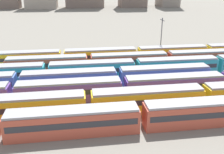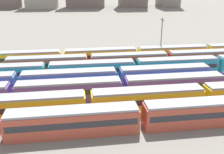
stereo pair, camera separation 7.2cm
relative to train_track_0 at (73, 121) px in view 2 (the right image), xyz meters
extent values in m
plane|color=slate|center=(-7.63, 15.60, -1.90)|extent=(600.00, 600.00, 0.00)
cube|color=#BC4C38|center=(0.00, 0.00, -0.20)|extent=(18.00, 3.00, 3.40)
cube|color=#2D2D33|center=(0.00, 0.00, 0.20)|extent=(17.20, 3.06, 0.90)
cube|color=#939399|center=(0.00, 0.00, 1.67)|extent=(17.60, 2.70, 0.35)
cube|color=#BC4C38|center=(18.90, 0.00, -0.20)|extent=(18.00, 3.00, 3.40)
cube|color=#2D2D33|center=(18.90, 0.00, 0.20)|extent=(17.20, 3.06, 0.90)
cube|color=#939399|center=(18.90, 0.00, 1.67)|extent=(17.60, 2.70, 0.35)
cube|color=yellow|center=(-7.12, 5.20, -0.20)|extent=(18.00, 3.00, 3.40)
cube|color=#2D2D33|center=(-7.12, 5.20, 0.20)|extent=(17.20, 3.06, 0.90)
cube|color=#939399|center=(-7.12, 5.20, 1.67)|extent=(17.60, 2.70, 0.35)
cube|color=yellow|center=(11.78, 5.20, -0.20)|extent=(18.00, 3.00, 3.40)
cube|color=#2D2D33|center=(11.78, 5.20, 0.20)|extent=(17.20, 3.06, 0.90)
cube|color=#939399|center=(11.78, 5.20, 1.67)|extent=(17.60, 2.70, 0.35)
cube|color=#6B429E|center=(-0.71, 10.40, -0.20)|extent=(18.00, 3.00, 3.40)
cube|color=#2D2D33|center=(-0.71, 10.40, 0.20)|extent=(17.20, 3.06, 0.90)
cube|color=#939399|center=(-0.71, 10.40, 1.67)|extent=(17.60, 2.70, 0.35)
cube|color=#6B429E|center=(18.19, 10.40, -0.20)|extent=(18.00, 3.00, 3.40)
cube|color=#2D2D33|center=(18.19, 10.40, 0.20)|extent=(17.20, 3.06, 0.90)
cube|color=#939399|center=(18.19, 10.40, 1.67)|extent=(17.60, 2.70, 0.35)
cube|color=#4C70BC|center=(-0.78, 15.60, -0.20)|extent=(18.00, 3.00, 3.40)
cube|color=#2D2D33|center=(-0.78, 15.60, 0.20)|extent=(17.20, 3.06, 0.90)
cube|color=#939399|center=(-0.78, 15.60, 1.67)|extent=(17.60, 2.70, 0.35)
cube|color=#4C70BC|center=(18.12, 15.60, -0.20)|extent=(18.00, 3.00, 3.40)
cube|color=#2D2D33|center=(18.12, 15.60, 0.20)|extent=(17.20, 3.06, 0.90)
cube|color=#939399|center=(18.12, 15.60, 1.67)|extent=(17.60, 2.70, 0.35)
cube|color=teal|center=(-14.97, 20.80, -0.20)|extent=(18.00, 3.00, 3.40)
cube|color=teal|center=(3.93, 20.80, -0.20)|extent=(18.00, 3.00, 3.40)
cube|color=#2D2D33|center=(3.93, 20.80, 0.20)|extent=(17.20, 3.06, 0.90)
cube|color=#939399|center=(3.93, 20.80, 1.67)|extent=(17.60, 2.70, 0.35)
cube|color=teal|center=(22.83, 20.80, -0.20)|extent=(18.00, 3.00, 3.40)
cube|color=#2D2D33|center=(22.83, 20.80, 0.20)|extent=(17.20, 3.06, 0.90)
cube|color=#939399|center=(22.83, 20.80, 1.67)|extent=(17.60, 2.70, 0.35)
cube|color=#BC4C38|center=(-5.92, 26.00, -0.20)|extent=(18.00, 3.00, 3.40)
cube|color=#2D2D33|center=(-5.92, 26.00, 0.20)|extent=(17.20, 3.06, 0.90)
cube|color=#939399|center=(-5.92, 26.00, 1.67)|extent=(17.60, 2.70, 0.35)
cube|color=#BC4C38|center=(12.98, 26.00, -0.20)|extent=(18.00, 3.00, 3.40)
cube|color=#2D2D33|center=(12.98, 26.00, 0.20)|extent=(17.20, 3.06, 0.90)
cube|color=#939399|center=(12.98, 26.00, 1.67)|extent=(17.60, 2.70, 0.35)
cube|color=#BC4C38|center=(31.88, 26.00, -0.20)|extent=(18.00, 3.00, 3.40)
cube|color=#2D2D33|center=(31.88, 26.00, 0.20)|extent=(17.20, 3.06, 0.90)
cube|color=#939399|center=(31.88, 26.00, 1.67)|extent=(17.60, 2.70, 0.35)
cube|color=yellow|center=(-12.21, 31.20, -0.20)|extent=(18.00, 3.00, 3.40)
cube|color=#2D2D33|center=(-12.21, 31.20, 0.20)|extent=(17.20, 3.06, 0.90)
cube|color=#939399|center=(-12.21, 31.20, 1.67)|extent=(17.60, 2.70, 0.35)
cube|color=yellow|center=(6.69, 31.20, -0.20)|extent=(18.00, 3.00, 3.40)
cube|color=#2D2D33|center=(6.69, 31.20, 0.20)|extent=(17.20, 3.06, 0.90)
cube|color=#939399|center=(6.69, 31.20, 1.67)|extent=(17.60, 2.70, 0.35)
cube|color=yellow|center=(25.59, 31.20, -0.20)|extent=(18.00, 3.00, 3.40)
cube|color=#2D2D33|center=(25.59, 31.20, 0.20)|extent=(17.20, 3.06, 0.90)
cube|color=#939399|center=(25.59, 31.20, 1.67)|extent=(17.60, 2.70, 0.35)
cylinder|color=#4C4C51|center=(23.34, 34.26, 3.41)|extent=(0.24, 0.24, 10.63)
cube|color=#47474C|center=(23.34, 34.26, 8.12)|extent=(0.16, 3.20, 0.16)
camera|label=1|loc=(1.06, -30.51, 17.93)|focal=40.81mm
camera|label=2|loc=(1.14, -30.52, 17.93)|focal=40.81mm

